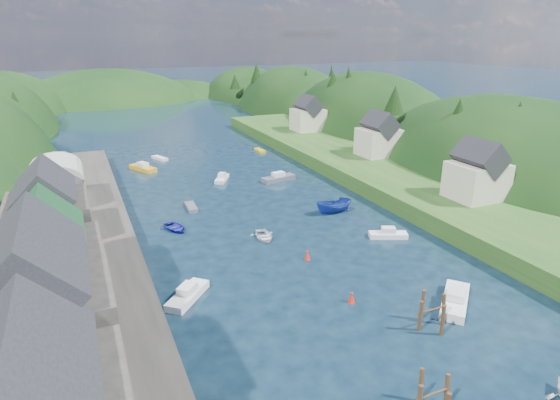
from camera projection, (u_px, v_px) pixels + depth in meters
name	position (u px, v px, depth m)	size (l,w,h in m)	color
ground	(228.00, 183.00, 79.97)	(600.00, 600.00, 0.00)	black
hillside_right	(366.00, 163.00, 121.12)	(36.00, 245.56, 48.00)	black
far_hills	(139.00, 125.00, 190.97)	(103.00, 68.00, 44.00)	black
hill_trees	(204.00, 106.00, 89.05)	(89.64, 150.33, 12.18)	black
quay_left	(84.00, 289.00, 44.63)	(12.00, 110.00, 2.00)	#2D2B28
terrace_left_grass	(0.00, 303.00, 41.88)	(12.00, 110.00, 2.50)	#234719
quayside_buildings	(46.00, 312.00, 30.10)	(8.00, 35.84, 12.90)	#2D2B28
boat_sheds	(56.00, 192.00, 58.83)	(7.00, 21.00, 7.50)	#2D2D30
terrace_right	(385.00, 174.00, 80.45)	(16.00, 120.00, 2.40)	#234719
right_bank_cottages	(373.00, 137.00, 87.23)	(9.00, 59.24, 8.41)	beige
piling_cluster_near	(433.00, 400.00, 30.98)	(2.82, 2.67, 3.26)	#382314
piling_cluster_far	(432.00, 315.00, 40.09)	(3.04, 2.85, 3.56)	#382314
channel_buoy_near	(352.00, 298.00, 44.10)	(0.70, 0.70, 1.10)	red
channel_buoy_far	(307.00, 255.00, 52.59)	(0.70, 0.70, 1.10)	red
moored_boats	(288.00, 230.00, 59.35)	(31.49, 83.02, 2.16)	silver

